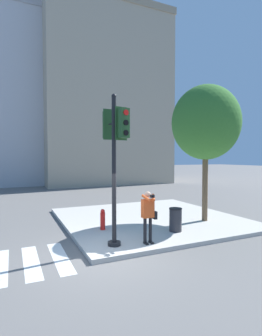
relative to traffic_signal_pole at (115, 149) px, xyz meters
The scene contains 8 objects.
ground_plane 3.35m from the traffic_signal_pole, 144.25° to the right, with size 160.00×160.00×0.00m, color slate.
sidewalk_corner 5.36m from the traffic_signal_pole, 46.42° to the left, with size 8.00×8.00×0.15m.
traffic_signal_pole is the anchor object (origin of this frame).
person_photographer 2.38m from the traffic_signal_pole, 13.69° to the right, with size 0.58×0.54×1.73m.
street_tree 5.27m from the traffic_signal_pole, 16.28° to the left, with size 3.03×3.03×6.09m.
fire_hydrant 3.35m from the traffic_signal_pole, 83.30° to the left, with size 0.19×0.25×0.82m.
trash_bin 3.85m from the traffic_signal_pole, 11.19° to the left, with size 0.50×0.50×0.90m.
building_right 24.71m from the traffic_signal_pole, 72.50° to the left, with size 14.34×10.16×20.04m.
Camera 1 is at (-2.49, -7.49, 3.02)m, focal length 28.00 mm.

